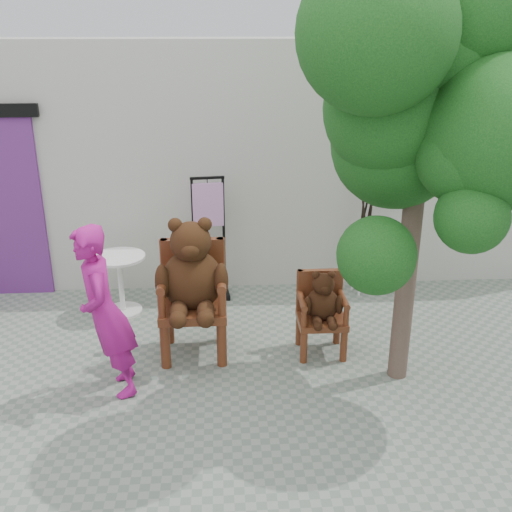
# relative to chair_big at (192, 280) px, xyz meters

# --- Properties ---
(ground_plane) EXTENTS (60.00, 60.00, 0.00)m
(ground_plane) POSITION_rel_chair_big_xyz_m (0.57, -0.95, -0.82)
(ground_plane) COLOR gray
(ground_plane) RESTS_ON ground
(back_wall) EXTENTS (9.00, 1.00, 3.00)m
(back_wall) POSITION_rel_chair_big_xyz_m (0.57, 2.15, 0.68)
(back_wall) COLOR beige
(back_wall) RESTS_ON ground
(chair_big) EXTENTS (0.71, 0.76, 1.45)m
(chair_big) POSITION_rel_chair_big_xyz_m (0.00, 0.00, 0.00)
(chair_big) COLOR #4C2210
(chair_big) RESTS_ON ground
(chair_small) EXTENTS (0.48, 0.49, 0.91)m
(chair_small) POSITION_rel_chair_big_xyz_m (1.29, -0.05, -0.29)
(chair_small) COLOR #4C2210
(chair_small) RESTS_ON ground
(person) EXTENTS (0.51, 0.66, 1.60)m
(person) POSITION_rel_chair_big_xyz_m (-0.74, -0.64, -0.02)
(person) COLOR #AA147B
(person) RESTS_ON ground
(cafe_table) EXTENTS (0.60, 0.60, 0.70)m
(cafe_table) POSITION_rel_chair_big_xyz_m (-0.87, 0.99, -0.38)
(cafe_table) COLOR white
(cafe_table) RESTS_ON ground
(display_stand) EXTENTS (0.49, 0.40, 1.51)m
(display_stand) POSITION_rel_chair_big_xyz_m (0.15, 1.35, -0.23)
(display_stand) COLOR black
(display_stand) RESTS_ON ground
(stool_bucket) EXTENTS (0.32, 0.32, 1.45)m
(stool_bucket) POSITION_rel_chair_big_xyz_m (2.05, 1.37, -0.17)
(stool_bucket) COLOR white
(stool_bucket) RESTS_ON ground
(tree) EXTENTS (2.17, 1.76, 3.87)m
(tree) POSITION_rel_chair_big_xyz_m (1.95, -0.67, 1.84)
(tree) COLOR #47342B
(tree) RESTS_ON ground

